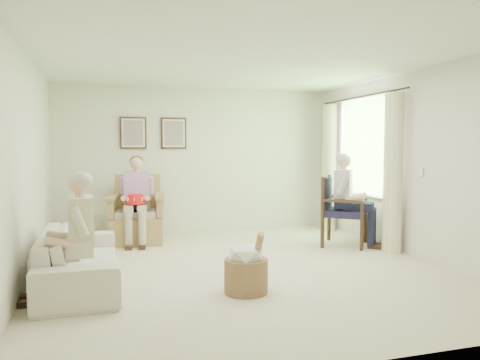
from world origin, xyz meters
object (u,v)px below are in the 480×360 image
(person_dark, at_px, (348,192))
(hatbox, at_px, (246,268))
(person_wicker, at_px, (137,193))
(wicker_armchair, at_px, (137,221))
(person_sofa, at_px, (77,229))
(red_hat, at_px, (136,200))
(wood_armchair, at_px, (342,208))
(sofa, at_px, (80,258))

(person_dark, xyz_separation_m, hatbox, (-2.20, -1.77, -0.57))
(person_wicker, distance_m, person_dark, 3.30)
(person_wicker, xyz_separation_m, person_dark, (3.10, -1.14, 0.03))
(wicker_armchair, distance_m, person_sofa, 2.91)
(wicker_armchair, distance_m, person_dark, 3.39)
(wicker_armchair, height_order, person_dark, person_dark)
(red_hat, xyz_separation_m, hatbox, (0.93, -2.70, -0.46))
(wicker_armchair, height_order, wood_armchair, wicker_armchair)
(person_dark, bearing_deg, wood_armchair, 36.65)
(wood_armchair, distance_m, person_dark, 0.31)
(sofa, height_order, red_hat, red_hat)
(sofa, xyz_separation_m, person_sofa, (-0.00, -0.52, 0.42))
(sofa, bearing_deg, red_hat, -21.59)
(wicker_armchair, relative_size, person_dark, 0.77)
(sofa, height_order, person_wicker, person_wicker)
(wicker_armchair, relative_size, person_wicker, 0.79)
(person_wicker, bearing_deg, red_hat, -92.16)
(wood_armchair, relative_size, person_dark, 0.75)
(red_hat, bearing_deg, person_wicker, 79.95)
(person_wicker, bearing_deg, person_sofa, -98.82)
(wood_armchair, height_order, sofa, wood_armchair)
(wicker_armchair, bearing_deg, person_dark, -14.60)
(red_hat, relative_size, hatbox, 0.45)
(wood_armchair, relative_size, person_wicker, 0.77)
(person_wicker, height_order, person_dark, person_dark)
(person_sofa, bearing_deg, sofa, 176.93)
(wood_armchair, relative_size, sofa, 0.51)
(wicker_armchair, bearing_deg, wood_armchair, -11.80)
(wood_armchair, xyz_separation_m, person_sofa, (-3.88, -1.67, 0.14))
(red_hat, height_order, hatbox, red_hat)
(wicker_armchair, bearing_deg, red_hat, -88.03)
(red_hat, bearing_deg, wicker_armchair, 84.08)
(sofa, bearing_deg, wood_armchair, -73.61)
(wicker_armchair, xyz_separation_m, hatbox, (0.90, -3.05, -0.08))
(person_dark, bearing_deg, red_hat, 109.99)
(wood_armchair, height_order, person_sofa, person_sofa)
(red_hat, bearing_deg, person_dark, -16.67)
(person_sofa, xyz_separation_m, red_hat, (0.75, 2.43, 0.00))
(red_hat, bearing_deg, person_sofa, -107.25)
(person_dark, relative_size, hatbox, 2.07)
(person_dark, height_order, red_hat, person_dark)
(person_dark, height_order, person_sofa, person_dark)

